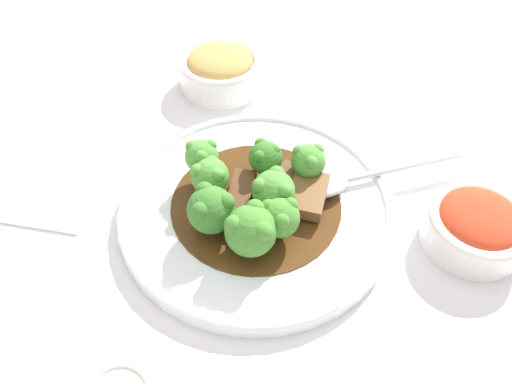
{
  "coord_description": "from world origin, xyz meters",
  "views": [
    {
      "loc": [
        -0.15,
        0.32,
        0.42
      ],
      "look_at": [
        0.0,
        0.0,
        0.03
      ],
      "focal_mm": 35.0,
      "sensor_mm": 36.0,
      "label": 1
    }
  ],
  "objects": [
    {
      "name": "beef_strip_1",
      "position": [
        -0.05,
        -0.03,
        0.03
      ],
      "size": [
        0.05,
        0.06,
        0.01
      ],
      "color": "brown",
      "rests_on": "main_plate"
    },
    {
      "name": "broccoli_floret_0",
      "position": [
        0.07,
        -0.01,
        0.05
      ],
      "size": [
        0.04,
        0.04,
        0.05
      ],
      "color": "#7FA84C",
      "rests_on": "main_plate"
    },
    {
      "name": "broccoli_floret_1",
      "position": [
        -0.02,
        0.06,
        0.05
      ],
      "size": [
        0.05,
        0.05,
        0.05
      ],
      "color": "#7FA84C",
      "rests_on": "main_plate"
    },
    {
      "name": "ground_plane",
      "position": [
        0.0,
        0.0,
        0.0
      ],
      "size": [
        4.0,
        4.0,
        0.0
      ],
      "primitive_type": "plane",
      "color": "silver"
    },
    {
      "name": "broccoli_floret_6",
      "position": [
        -0.04,
        -0.06,
        0.04
      ],
      "size": [
        0.04,
        0.04,
        0.04
      ],
      "color": "#8EB756",
      "rests_on": "main_plate"
    },
    {
      "name": "broccoli_floret_7",
      "position": [
        -0.02,
        0.0,
        0.05
      ],
      "size": [
        0.05,
        0.05,
        0.05
      ],
      "color": "#7FA84C",
      "rests_on": "main_plate"
    },
    {
      "name": "main_plate",
      "position": [
        0.0,
        0.0,
        0.01
      ],
      "size": [
        0.3,
        0.3,
        0.02
      ],
      "color": "white",
      "rests_on": "ground_plane"
    },
    {
      "name": "broccoli_floret_3",
      "position": [
        -0.04,
        0.03,
        0.04
      ],
      "size": [
        0.04,
        0.04,
        0.04
      ],
      "color": "#8EB756",
      "rests_on": "main_plate"
    },
    {
      "name": "paper_napkin",
      "position": [
        0.22,
        0.07,
        0.0
      ],
      "size": [
        0.12,
        0.12,
        0.01
      ],
      "color": "silver",
      "rests_on": "ground_plane"
    },
    {
      "name": "beef_strip_0",
      "position": [
        -0.02,
        -0.04,
        0.02
      ],
      "size": [
        0.05,
        0.05,
        0.01
      ],
      "color": "brown",
      "rests_on": "main_plate"
    },
    {
      "name": "side_bowl_kimchi",
      "position": [
        -0.22,
        -0.06,
        0.03
      ],
      "size": [
        0.1,
        0.1,
        0.05
      ],
      "color": "white",
      "rests_on": "ground_plane"
    },
    {
      "name": "broccoli_floret_4",
      "position": [
        0.05,
        0.01,
        0.05
      ],
      "size": [
        0.04,
        0.04,
        0.05
      ],
      "color": "#8EB756",
      "rests_on": "main_plate"
    },
    {
      "name": "serving_spoon",
      "position": [
        -0.07,
        -0.06,
        0.03
      ],
      "size": [
        0.17,
        0.15,
        0.01
      ],
      "color": "silver",
      "rests_on": "main_plate"
    },
    {
      "name": "beef_strip_2",
      "position": [
        0.02,
        0.01,
        0.03
      ],
      "size": [
        0.04,
        0.08,
        0.01
      ],
      "color": "#56331E",
      "rests_on": "main_plate"
    },
    {
      "name": "broccoli_floret_5",
      "position": [
        0.03,
        0.05,
        0.05
      ],
      "size": [
        0.05,
        0.05,
        0.05
      ],
      "color": "#8EB756",
      "rests_on": "main_plate"
    },
    {
      "name": "side_bowl_appetizer",
      "position": [
        0.14,
        -0.19,
        0.03
      ],
      "size": [
        0.11,
        0.11,
        0.05
      ],
      "color": "white",
      "rests_on": "ground_plane"
    },
    {
      "name": "broccoli_floret_2",
      "position": [
        0.01,
        -0.04,
        0.05
      ],
      "size": [
        0.04,
        0.04,
        0.04
      ],
      "color": "#8EB756",
      "rests_on": "main_plate"
    }
  ]
}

